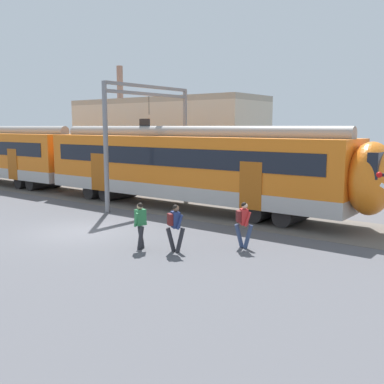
{
  "coord_description": "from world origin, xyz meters",
  "views": [
    {
      "loc": [
        14.59,
        -11.7,
        4.31
      ],
      "look_at": [
        3.4,
        3.03,
        1.6
      ],
      "focal_mm": 42.0,
      "sensor_mm": 36.0,
      "label": 1
    }
  ],
  "objects_px": {
    "pedestrian_green": "(140,222)",
    "pedestrian_navy": "(175,224)",
    "commuter_train": "(79,159)",
    "pedestrian_red": "(243,221)"
  },
  "relations": [
    {
      "from": "commuter_train",
      "to": "pedestrian_green",
      "type": "bearing_deg",
      "value": -30.34
    },
    {
      "from": "commuter_train",
      "to": "pedestrian_navy",
      "type": "xyz_separation_m",
      "value": [
        13.53,
        -6.78,
        -1.26
      ]
    },
    {
      "from": "commuter_train",
      "to": "pedestrian_red",
      "type": "height_order",
      "value": "commuter_train"
    },
    {
      "from": "pedestrian_navy",
      "to": "pedestrian_red",
      "type": "distance_m",
      "value": 2.46
    },
    {
      "from": "commuter_train",
      "to": "pedestrian_red",
      "type": "bearing_deg",
      "value": -18.0
    },
    {
      "from": "commuter_train",
      "to": "pedestrian_green",
      "type": "distance_m",
      "value": 14.31
    },
    {
      "from": "pedestrian_green",
      "to": "pedestrian_navy",
      "type": "distance_m",
      "value": 1.3
    },
    {
      "from": "pedestrian_green",
      "to": "commuter_train",
      "type": "bearing_deg",
      "value": 149.66
    },
    {
      "from": "pedestrian_navy",
      "to": "pedestrian_green",
      "type": "bearing_deg",
      "value": -161.14
    },
    {
      "from": "pedestrian_navy",
      "to": "commuter_train",
      "type": "bearing_deg",
      "value": 153.37
    }
  ]
}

